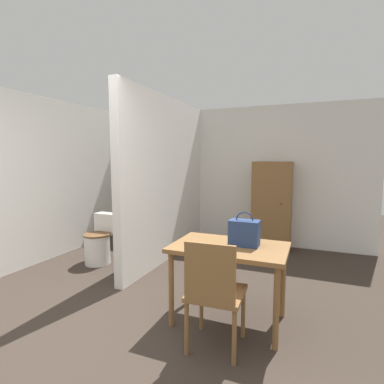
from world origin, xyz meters
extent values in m
plane|color=#382D26|center=(0.00, 0.00, 0.00)|extent=(16.00, 16.00, 0.00)
cube|color=white|center=(0.00, 3.87, 1.25)|extent=(5.31, 0.12, 2.50)
cube|color=white|center=(-2.22, 1.91, 1.25)|extent=(0.12, 4.81, 2.50)
cube|color=white|center=(-0.49, 2.51, 1.25)|extent=(0.12, 2.62, 2.50)
cube|color=brown|center=(0.92, 1.02, 0.73)|extent=(1.07, 0.69, 0.04)
cylinder|color=brown|center=(0.45, 0.73, 0.36)|extent=(0.05, 0.05, 0.71)
cylinder|color=brown|center=(1.40, 0.73, 0.36)|extent=(0.05, 0.05, 0.71)
cylinder|color=brown|center=(0.45, 1.30, 0.36)|extent=(0.05, 0.05, 0.71)
cylinder|color=brown|center=(1.40, 1.30, 0.36)|extent=(0.05, 0.05, 0.71)
cube|color=brown|center=(0.93, 0.61, 0.46)|extent=(0.46, 0.46, 0.04)
cube|color=brown|center=(0.94, 0.40, 0.71)|extent=(0.40, 0.05, 0.46)
cylinder|color=brown|center=(0.73, 0.79, 0.22)|extent=(0.04, 0.04, 0.44)
cylinder|color=brown|center=(1.11, 0.81, 0.22)|extent=(0.04, 0.04, 0.44)
cylinder|color=brown|center=(0.75, 0.41, 0.22)|extent=(0.04, 0.04, 0.44)
cylinder|color=brown|center=(1.13, 0.42, 0.22)|extent=(0.04, 0.04, 0.44)
cylinder|color=white|center=(-1.32, 1.83, 0.22)|extent=(0.37, 0.37, 0.43)
cylinder|color=brown|center=(-1.32, 1.83, 0.44)|extent=(0.40, 0.40, 0.02)
cube|color=white|center=(-1.32, 2.09, 0.58)|extent=(0.38, 0.18, 0.29)
cube|color=navy|center=(1.05, 1.07, 0.87)|extent=(0.28, 0.16, 0.24)
torus|color=navy|center=(1.05, 1.07, 0.99)|extent=(0.16, 0.01, 0.16)
cube|color=brown|center=(0.98, 3.58, 0.76)|extent=(0.64, 0.43, 1.52)
sphere|color=black|center=(1.16, 3.35, 0.84)|extent=(0.02, 0.02, 0.02)
camera|label=1|loc=(1.64, -1.66, 1.56)|focal=28.00mm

